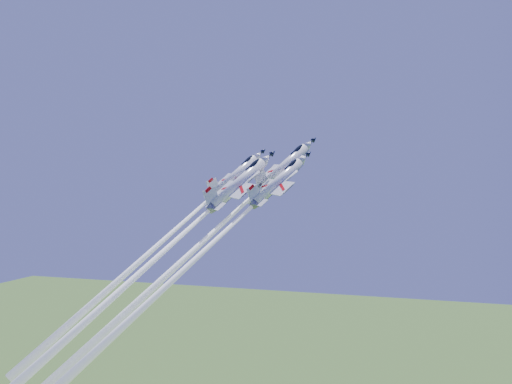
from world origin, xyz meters
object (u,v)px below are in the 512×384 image
(jet_lead, at_px, (197,247))
(jet_right, at_px, (186,268))
(jet_slot, at_px, (135,277))
(jet_left, at_px, (155,247))

(jet_lead, xyz_separation_m, jet_right, (1.22, -7.30, -2.67))
(jet_right, height_order, jet_slot, jet_slot)
(jet_right, bearing_deg, jet_slot, -129.04)
(jet_slot, bearing_deg, jet_left, 141.63)
(jet_lead, distance_m, jet_right, 7.87)
(jet_lead, bearing_deg, jet_slot, -89.79)
(jet_left, relative_size, jet_right, 0.95)
(jet_right, bearing_deg, jet_lead, 143.24)
(jet_left, height_order, jet_right, jet_left)
(jet_right, bearing_deg, jet_left, -175.90)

